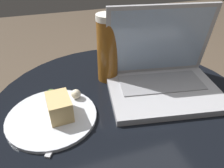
{
  "coord_description": "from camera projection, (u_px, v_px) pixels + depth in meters",
  "views": [
    {
      "loc": [
        -0.18,
        -0.43,
        0.94
      ],
      "look_at": [
        -0.03,
        0.01,
        0.63
      ],
      "focal_mm": 35.0,
      "sensor_mm": 36.0,
      "label": 1
    }
  ],
  "objects": [
    {
      "name": "snack_plate",
      "position": [
        55.0,
        112.0,
        0.55
      ],
      "size": [
        0.22,
        0.22,
        0.06
      ],
      "color": "silver",
      "rests_on": "table"
    },
    {
      "name": "beer_glass",
      "position": [
        107.0,
        49.0,
        0.65
      ],
      "size": [
        0.06,
        0.06,
        0.21
      ],
      "color": "brown",
      "rests_on": "table"
    },
    {
      "name": "fork",
      "position": [
        67.0,
        122.0,
        0.54
      ],
      "size": [
        0.11,
        0.17,
        0.0
      ],
      "color": "silver",
      "rests_on": "table"
    },
    {
      "name": "laptop",
      "position": [
        162.0,
        74.0,
        0.64
      ],
      "size": [
        0.35,
        0.28,
        0.24
      ],
      "color": "#B2B2B7",
      "rests_on": "table"
    },
    {
      "name": "table",
      "position": [
        122.0,
        138.0,
        0.67
      ],
      "size": [
        0.73,
        0.73,
        0.56
      ],
      "color": "black",
      "rests_on": "ground_plane"
    }
  ]
}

